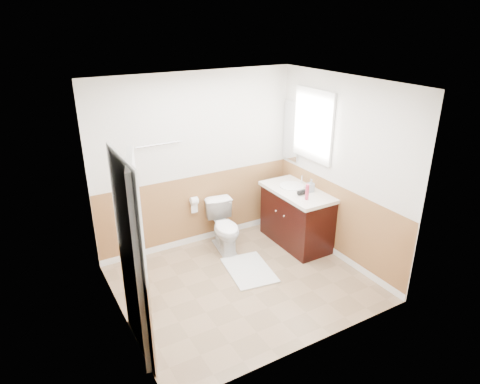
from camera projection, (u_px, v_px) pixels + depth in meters
floor at (243, 283)px, 5.43m from camera, size 3.00×3.00×0.00m
ceiling at (244, 84)px, 4.46m from camera, size 3.00×3.00×0.00m
wall_back at (197, 162)px, 5.99m from camera, size 3.00×0.00×3.00m
wall_front at (314, 241)px, 3.91m from camera, size 3.00×0.00×3.00m
wall_left at (114, 222)px, 4.26m from camera, size 0.00×3.00×3.00m
wall_right at (341, 171)px, 5.63m from camera, size 0.00×3.00×3.00m
wainscot_back at (199, 210)px, 6.27m from camera, size 3.00×0.00×3.00m
wainscot_front at (308, 306)px, 4.21m from camera, size 3.00×0.00×3.00m
wainscot_left at (123, 284)px, 4.55m from camera, size 0.00×2.60×2.60m
wainscot_right at (335, 222)px, 5.92m from camera, size 0.00×2.60×2.60m
toilet at (225, 227)px, 6.10m from camera, size 0.49×0.74×0.70m
bath_mat at (249, 270)px, 5.68m from camera, size 0.66×0.87×0.02m
vanity_cabinet at (296, 218)px, 6.25m from camera, size 0.55×1.10×0.80m
vanity_knob_left at (284, 216)px, 5.97m from camera, size 0.03×0.03×0.03m
vanity_knob_right at (276, 211)px, 6.13m from camera, size 0.03×0.03×0.03m
countertop at (297, 192)px, 6.08m from camera, size 0.60×1.15×0.05m
sink_basin at (292, 186)px, 6.19m from camera, size 0.36×0.36×0.02m
faucet at (302, 180)px, 6.25m from camera, size 0.02×0.02×0.14m
lotion_bottle at (307, 192)px, 5.72m from camera, size 0.05×0.05×0.22m
soap_dispenser at (311, 185)px, 5.99m from camera, size 0.10×0.10×0.19m
hair_dryer_body at (302, 192)px, 5.91m from camera, size 0.14×0.07×0.07m
hair_dryer_handle at (300, 194)px, 5.92m from camera, size 0.03×0.03×0.07m
mirror_panel at (291, 131)px, 6.39m from camera, size 0.02×0.35×0.90m
window_frame at (313, 125)px, 5.90m from camera, size 0.04×0.80×1.00m
window_glass at (314, 125)px, 5.90m from camera, size 0.01×0.70×0.90m
door at (140, 260)px, 4.03m from camera, size 0.29×0.78×2.04m
door_frame at (132, 261)px, 3.99m from camera, size 0.02×0.92×2.10m
door_knob at (136, 249)px, 4.35m from camera, size 0.06×0.06×0.06m
towel_bar at (159, 144)px, 5.56m from camera, size 0.62×0.02×0.02m
tp_holder_bar at (194, 201)px, 6.09m from camera, size 0.14×0.02×0.02m
tp_roll at (194, 201)px, 6.09m from camera, size 0.10×0.11×0.11m
tp_sheet at (194, 208)px, 6.14m from camera, size 0.10×0.01×0.16m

